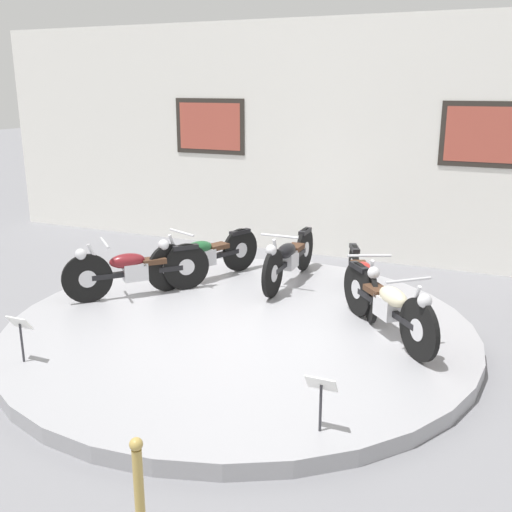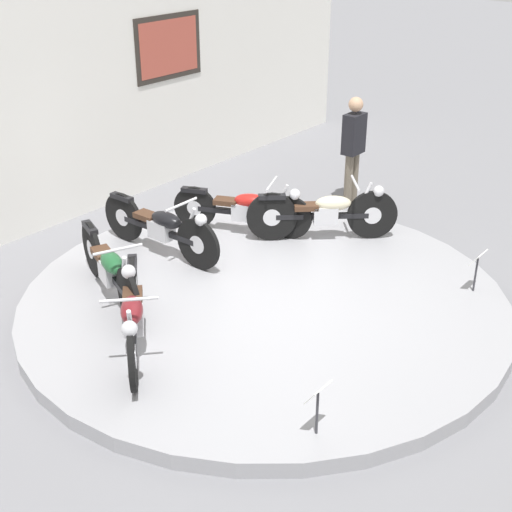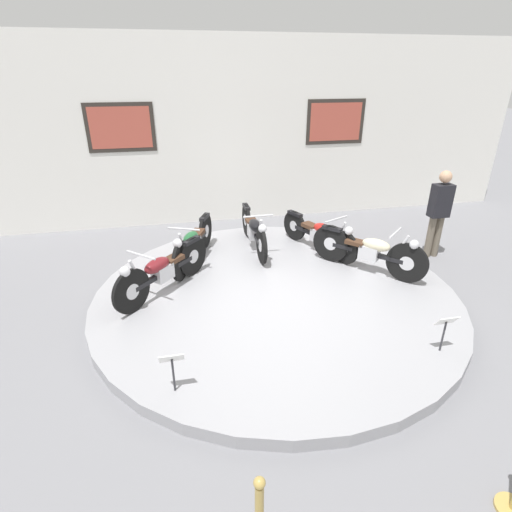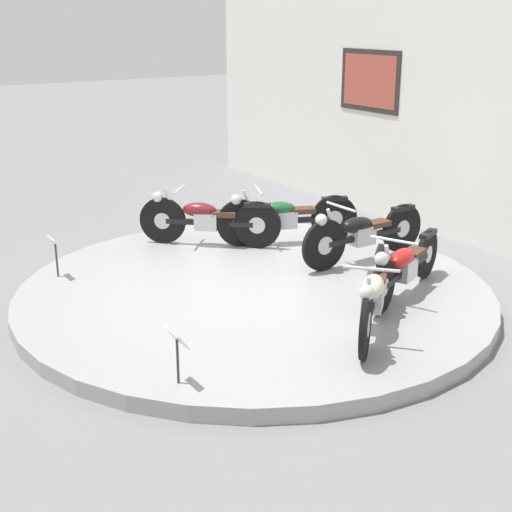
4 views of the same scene
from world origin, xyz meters
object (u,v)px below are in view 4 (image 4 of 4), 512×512
Objects in this scene: motorcycle_cream at (373,294)px; info_placard_front_centre at (177,345)px; motorcycle_maroon at (207,218)px; info_placard_front_left at (56,248)px; motorcycle_green at (285,216)px; motorcycle_black at (362,232)px; motorcycle_red at (405,265)px.

motorcycle_cream is 2.18m from info_placard_front_centre.
info_placard_front_centre is (3.33, -2.17, -0.03)m from motorcycle_maroon.
info_placard_front_centre is at bearing 0.00° from info_placard_front_left.
motorcycle_green is at bearing 82.06° from info_placard_front_left.
motorcycle_green is 1.24m from motorcycle_black.
motorcycle_cream is at bearing 87.55° from info_placard_front_centre.
motorcycle_maroon is 0.98× the size of motorcycle_cream.
info_placard_front_left is at bearing -146.84° from motorcycle_cream.
motorcycle_maroon is at bearing -180.00° from motorcycle_cream.
motorcycle_green is (0.53, 0.96, 0.00)m from motorcycle_maroon.
info_placard_front_left is at bearing 180.00° from info_placard_front_centre.
motorcycle_maroon is 2.18m from motorcycle_black.
motorcycle_red reaches higher than info_placard_front_left.
motorcycle_black reaches higher than info_placard_front_left.
motorcycle_green is at bearing 131.72° from info_placard_front_centre.
motorcycle_red is 3.53× the size of info_placard_front_centre.
motorcycle_green is 3.67× the size of info_placard_front_left.
motorcycle_cream reaches higher than motorcycle_black.
motorcycle_red is at bearing 97.90° from info_placard_front_centre.
info_placard_front_left is at bearing -131.77° from motorcycle_red.
motorcycle_cream is at bearing 0.00° from motorcycle_maroon.
motorcycle_maroon is at bearing -161.65° from motorcycle_red.
motorcycle_red is 3.53× the size of info_placard_front_left.
info_placard_front_left is (-0.44, -3.14, -0.03)m from motorcycle_green.
motorcycle_maroon is 3.42m from motorcycle_cream.
motorcycle_maroon is at bearing 92.48° from info_placard_front_left.
motorcycle_red reaches higher than info_placard_front_centre.
motorcycle_cream is (2.89, -0.96, 0.00)m from motorcycle_green.
motorcycle_red is 1.10m from motorcycle_cream.
motorcycle_black is 3.94× the size of info_placard_front_left.
motorcycle_red is 4.20m from info_placard_front_left.
motorcycle_green is at bearing -161.56° from motorcycle_black.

